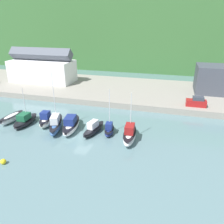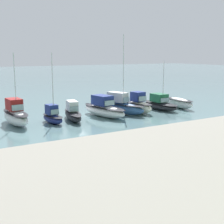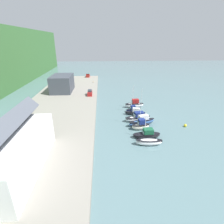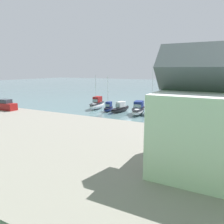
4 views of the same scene
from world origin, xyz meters
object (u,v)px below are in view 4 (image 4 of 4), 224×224
moored_boat_3 (152,110)px  moored_boat_6 (109,108)px  moored_boat_4 (138,109)px  moored_boat_5 (120,108)px  moored_boat_7 (97,104)px  moored_boat_1 (184,114)px  parked_car_1 (7,105)px  mooring_buoy_0 (173,106)px  moored_boat_2 (162,111)px  moored_boat_0 (202,116)px

moored_boat_3 → moored_boat_6: 9.91m
moored_boat_3 → moored_boat_4: size_ratio=1.31×
moored_boat_3 → moored_boat_5: 7.14m
moored_boat_3 → moored_boat_7: (13.80, -0.41, 0.04)m
moored_boat_1 → moored_boat_4: (9.53, 0.24, 0.18)m
moored_boat_4 → parked_car_1: size_ratio=1.90×
moored_boat_4 → mooring_buoy_0: size_ratio=10.23×
moored_boat_1 → moored_boat_6: (16.65, 0.62, -0.02)m
moored_boat_5 → moored_boat_6: size_ratio=0.81×
moored_boat_2 → moored_boat_6: bearing=-6.8°
moored_boat_3 → mooring_buoy_0: moored_boat_3 is taller
moored_boat_5 → moored_boat_7: size_ratio=0.80×
moored_boat_4 → moored_boat_6: moored_boat_6 is taller
mooring_buoy_0 → moored_boat_2: bearing=93.0°
moored_boat_2 → moored_boat_4: (5.27, -0.35, -0.08)m
mooring_buoy_0 → moored_boat_6: bearing=46.8°
moored_boat_4 → mooring_buoy_0: 12.99m
moored_boat_1 → moored_boat_3: 6.81m
moored_boat_6 → mooring_buoy_0: moored_boat_6 is taller
moored_boat_2 → moored_boat_6: (12.39, 0.04, -0.28)m
moored_boat_6 → parked_car_1: (15.35, 14.69, 1.51)m
moored_boat_1 → mooring_buoy_0: size_ratio=9.09×
moored_boat_3 → moored_boat_6: (9.86, 0.96, -0.28)m
moored_boat_1 → parked_car_1: moored_boat_1 is taller
moored_boat_0 → moored_boat_1: bearing=-1.8°
moored_boat_6 → parked_car_1: bearing=38.0°
moored_boat_4 → moored_boat_2: bearing=166.0°
moored_boat_7 → moored_boat_2: bearing=172.1°
moored_boat_7 → mooring_buoy_0: size_ratio=10.47×
moored_boat_3 → moored_boat_5: (7.11, 0.56, -0.25)m
moored_boat_0 → moored_boat_7: 23.95m
moored_boat_2 → moored_boat_3: bearing=-27.0°
moored_boat_7 → parked_car_1: bearing=51.4°
moored_boat_2 → mooring_buoy_0: bearing=-93.9°
moored_boat_0 → moored_boat_6: (19.99, 0.25, 0.01)m
mooring_buoy_0 → moored_boat_1: bearing=112.5°
moored_boat_1 → parked_car_1: bearing=23.9°
moored_boat_6 → moored_boat_7: size_ratio=1.00×
moored_boat_1 → moored_boat_7: size_ratio=0.87×
moored_boat_2 → moored_boat_5: bearing=-9.1°
moored_boat_3 → moored_boat_4: (2.74, 0.58, -0.08)m
moored_boat_1 → moored_boat_6: 16.67m
parked_car_1 → moored_boat_3: bearing=121.3°
moored_boat_0 → moored_boat_7: bearing=1.8°
moored_boat_5 → moored_boat_6: (2.75, 0.41, -0.03)m
moored_boat_5 → moored_boat_1: bearing=-167.7°
moored_boat_5 → parked_car_1: size_ratio=1.56×
moored_boat_1 → moored_boat_6: moored_boat_6 is taller
moored_boat_4 → mooring_buoy_0: moored_boat_4 is taller
moored_boat_0 → moored_boat_3: (10.13, -0.71, 0.29)m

